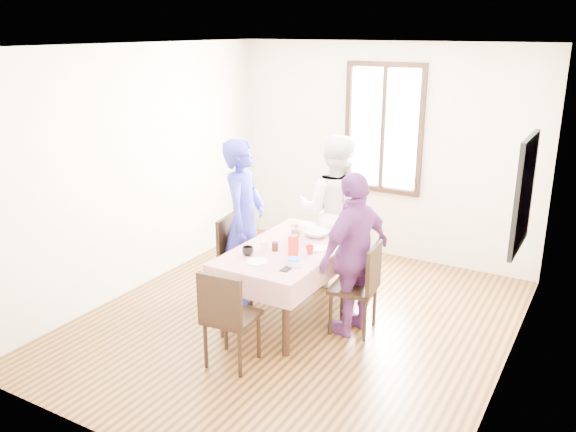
{
  "coord_description": "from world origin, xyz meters",
  "views": [
    {
      "loc": [
        2.63,
        -4.75,
        2.86
      ],
      "look_at": [
        -0.11,
        0.03,
        1.1
      ],
      "focal_mm": 37.06,
      "sensor_mm": 36.0,
      "label": 1
    }
  ],
  "objects_px": {
    "chair_left": "(243,258)",
    "person_left": "(243,221)",
    "chair_near": "(232,316)",
    "person_far": "(335,210)",
    "chair_right": "(354,287)",
    "chair_far": "(335,244)",
    "person_right": "(353,254)",
    "dining_table": "(290,282)"
  },
  "relations": [
    {
      "from": "chair_far",
      "to": "chair_near",
      "type": "xyz_separation_m",
      "value": [
        -0.0,
        -2.07,
        0.0
      ]
    },
    {
      "from": "chair_near",
      "to": "person_far",
      "type": "bearing_deg",
      "value": 85.36
    },
    {
      "from": "person_left",
      "to": "chair_left",
      "type": "bearing_deg",
      "value": 76.49
    },
    {
      "from": "chair_left",
      "to": "person_left",
      "type": "distance_m",
      "value": 0.43
    },
    {
      "from": "chair_right",
      "to": "person_right",
      "type": "bearing_deg",
      "value": 83.71
    },
    {
      "from": "person_far",
      "to": "dining_table",
      "type": "bearing_deg",
      "value": 74.42
    },
    {
      "from": "chair_near",
      "to": "chair_right",
      "type": "bearing_deg",
      "value": 53.34
    },
    {
      "from": "dining_table",
      "to": "person_far",
      "type": "bearing_deg",
      "value": 90.0
    },
    {
      "from": "chair_left",
      "to": "chair_right",
      "type": "xyz_separation_m",
      "value": [
        1.35,
        -0.09,
        0.0
      ]
    },
    {
      "from": "chair_left",
      "to": "chair_near",
      "type": "xyz_separation_m",
      "value": [
        0.68,
        -1.18,
        0.0
      ]
    },
    {
      "from": "chair_right",
      "to": "person_right",
      "type": "distance_m",
      "value": 0.35
    },
    {
      "from": "chair_far",
      "to": "person_left",
      "type": "distance_m",
      "value": 1.19
    },
    {
      "from": "dining_table",
      "to": "person_right",
      "type": "relative_size",
      "value": 0.94
    },
    {
      "from": "chair_left",
      "to": "person_far",
      "type": "height_order",
      "value": "person_far"
    },
    {
      "from": "chair_right",
      "to": "person_far",
      "type": "height_order",
      "value": "person_far"
    },
    {
      "from": "dining_table",
      "to": "chair_near",
      "type": "height_order",
      "value": "chair_near"
    },
    {
      "from": "chair_far",
      "to": "person_far",
      "type": "relative_size",
      "value": 0.52
    },
    {
      "from": "dining_table",
      "to": "chair_right",
      "type": "relative_size",
      "value": 1.65
    },
    {
      "from": "chair_left",
      "to": "person_far",
      "type": "bearing_deg",
      "value": 133.7
    },
    {
      "from": "chair_left",
      "to": "chair_near",
      "type": "bearing_deg",
      "value": 21.33
    },
    {
      "from": "chair_near",
      "to": "person_left",
      "type": "relative_size",
      "value": 0.51
    },
    {
      "from": "person_far",
      "to": "person_right",
      "type": "xyz_separation_m",
      "value": [
        0.66,
        -0.97,
        -0.07
      ]
    },
    {
      "from": "dining_table",
      "to": "person_far",
      "type": "height_order",
      "value": "person_far"
    },
    {
      "from": "person_far",
      "to": "chair_near",
      "type": "bearing_deg",
      "value": 74.42
    },
    {
      "from": "person_left",
      "to": "person_far",
      "type": "distance_m",
      "value": 1.09
    },
    {
      "from": "chair_near",
      "to": "person_left",
      "type": "distance_m",
      "value": 1.41
    },
    {
      "from": "chair_left",
      "to": "person_left",
      "type": "xyz_separation_m",
      "value": [
        0.02,
        0.0,
        0.43
      ]
    },
    {
      "from": "chair_left",
      "to": "person_left",
      "type": "relative_size",
      "value": 0.51
    },
    {
      "from": "dining_table",
      "to": "chair_far",
      "type": "bearing_deg",
      "value": 90.0
    },
    {
      "from": "person_left",
      "to": "person_right",
      "type": "bearing_deg",
      "value": -107.59
    },
    {
      "from": "chair_left",
      "to": "chair_right",
      "type": "height_order",
      "value": "same"
    },
    {
      "from": "chair_left",
      "to": "person_far",
      "type": "xyz_separation_m",
      "value": [
        0.68,
        0.87,
        0.42
      ]
    },
    {
      "from": "dining_table",
      "to": "person_right",
      "type": "height_order",
      "value": "person_right"
    },
    {
      "from": "chair_right",
      "to": "chair_near",
      "type": "bearing_deg",
      "value": 141.69
    },
    {
      "from": "chair_right",
      "to": "person_left",
      "type": "distance_m",
      "value": 1.41
    },
    {
      "from": "chair_far",
      "to": "person_far",
      "type": "bearing_deg",
      "value": 82.32
    },
    {
      "from": "chair_left",
      "to": "person_right",
      "type": "xyz_separation_m",
      "value": [
        1.33,
        -0.09,
        0.35
      ]
    },
    {
      "from": "person_left",
      "to": "person_far",
      "type": "relative_size",
      "value": 1.02
    },
    {
      "from": "person_far",
      "to": "chair_left",
      "type": "bearing_deg",
      "value": 36.71
    },
    {
      "from": "chair_left",
      "to": "person_far",
      "type": "relative_size",
      "value": 0.52
    },
    {
      "from": "chair_left",
      "to": "dining_table",
      "type": "bearing_deg",
      "value": 69.64
    },
    {
      "from": "chair_right",
      "to": "person_left",
      "type": "bearing_deg",
      "value": 79.68
    }
  ]
}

